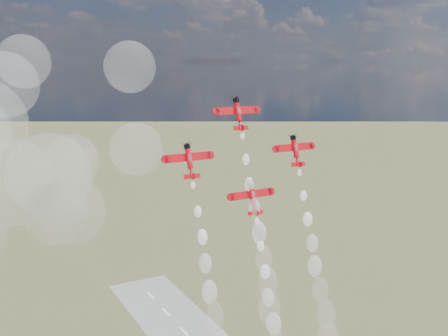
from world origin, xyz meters
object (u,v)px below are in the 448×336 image
plane_lead (238,113)px  plane_right (295,150)px  plane_slot (253,197)px  plane_left (189,160)px

plane_lead → plane_right: 18.77m
plane_lead → plane_slot: 21.53m
plane_lead → plane_slot: bearing=-90.0°
plane_right → plane_slot: size_ratio=1.00×
plane_left → plane_right: 30.76m
plane_lead → plane_right: plane_lead is taller
plane_left → plane_slot: plane_left is taller
plane_lead → plane_left: plane_lead is taller
plane_right → plane_slot: bearing=-166.5°
plane_lead → plane_slot: (0.00, -7.38, -20.23)m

